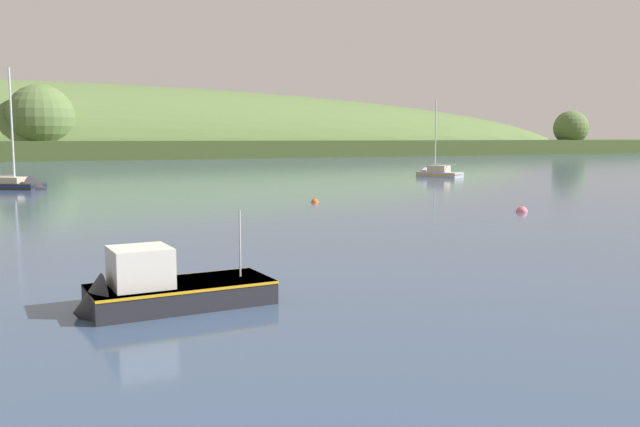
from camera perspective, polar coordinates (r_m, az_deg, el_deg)
sailboat_near_mooring at (r=72.39m, az=-24.49°, el=2.06°), size 7.82×6.96×13.13m
sailboat_midwater_white at (r=88.16m, az=9.76°, el=3.30°), size 4.31×6.87×11.00m
fishing_boat_moored at (r=20.49m, az=-13.50°, el=-6.91°), size 5.82×2.44×3.69m
mooring_buoy_off_fishing_boat at (r=52.31m, az=-0.45°, el=0.96°), size 0.60×0.60×0.68m
mooring_buoy_far_upstream at (r=47.58m, az=16.88°, el=0.12°), size 0.78×0.78×0.86m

